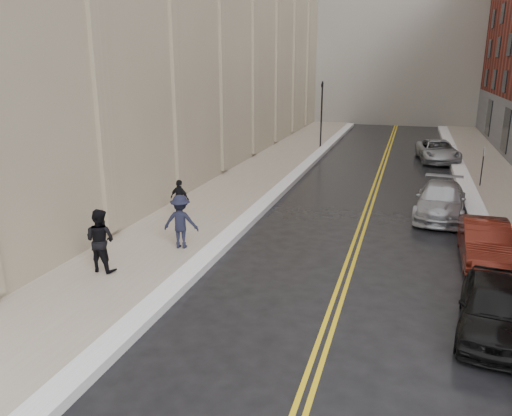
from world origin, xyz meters
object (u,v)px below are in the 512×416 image
Objects in this scene: car_silver_near at (441,200)px; car_silver_far at (438,151)px; car_maroon at (485,242)px; pedestrian_c at (180,199)px; car_black at (495,308)px; pedestrian_a at (100,240)px; pedestrian_b at (181,222)px.

car_silver_far is (0.36, 13.52, 0.01)m from car_silver_near.
car_maroon is 2.56× the size of pedestrian_c.
car_silver_far is (-0.84, 18.61, 0.04)m from car_maroon.
pedestrian_a is at bearing -173.88° from car_black.
car_maroon is 18.62m from car_silver_far.
pedestrian_a is (-10.51, -9.92, 0.44)m from car_silver_near.
car_silver_near is 13.52m from car_silver_far.
car_silver_far is 25.84m from pedestrian_a.
car_silver_far is at bearing 93.62° from car_silver_near.
pedestrian_b is (-9.37, -20.79, 0.38)m from car_silver_far.
car_silver_far is at bearing 92.97° from car_maroon.
pedestrian_a reaches higher than pedestrian_c.
car_silver_far is at bearing -108.06° from pedestrian_c.
pedestrian_a reaches higher than car_silver_near.
car_black is 2.49× the size of pedestrian_c.
car_silver_near is at bearing 102.07° from car_black.
pedestrian_b is (-9.85, 2.88, 0.42)m from car_black.
pedestrian_a reaches higher than pedestrian_b.
car_black is at bearing 154.15° from pedestrian_b.
pedestrian_c reaches higher than car_silver_far.
pedestrian_c reaches higher than car_silver_near.
pedestrian_c is at bearing 159.04° from car_black.
pedestrian_b is 1.17× the size of pedestrian_c.
car_silver_far is 22.81m from pedestrian_b.
car_silver_far reaches higher than car_silver_near.
pedestrian_a is 5.94m from pedestrian_c.
car_black is at bearing 165.79° from pedestrian_c.
pedestrian_c is at bearing -129.89° from car_silver_far.
pedestrian_a is 1.23× the size of pedestrian_c.
car_maroon is 0.84× the size of car_silver_near.
car_silver_near reaches higher than car_black.
car_black is at bearing -80.10° from car_silver_near.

